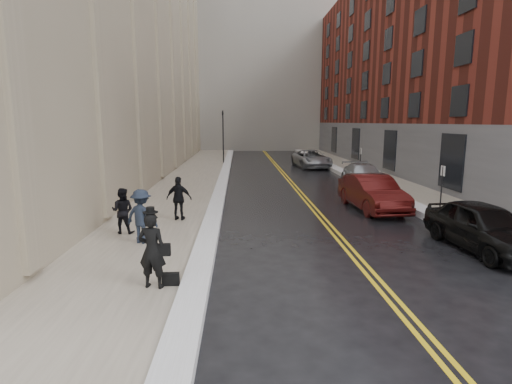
{
  "coord_description": "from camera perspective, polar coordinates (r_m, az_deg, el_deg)",
  "views": [
    {
      "loc": [
        -1.1,
        -9.1,
        4.14
      ],
      "look_at": [
        -0.48,
        5.26,
        1.6
      ],
      "focal_mm": 28.0,
      "sensor_mm": 36.0,
      "label": 1
    }
  ],
  "objects": [
    {
      "name": "ground",
      "position": [
        10.06,
        4.16,
        -14.31
      ],
      "size": [
        160.0,
        160.0,
        0.0
      ],
      "primitive_type": "plane",
      "color": "black",
      "rests_on": "ground"
    },
    {
      "name": "sidewalk_left",
      "position": [
        25.66,
        -10.06,
        0.75
      ],
      "size": [
        4.0,
        64.0,
        0.15
      ],
      "primitive_type": "cube",
      "color": "gray",
      "rests_on": "ground"
    },
    {
      "name": "sidewalk_right",
      "position": [
        27.36,
        19.22,
        0.92
      ],
      "size": [
        3.0,
        64.0,
        0.15
      ],
      "primitive_type": "cube",
      "color": "gray",
      "rests_on": "ground"
    },
    {
      "name": "lane_stripe_a",
      "position": [
        25.68,
        5.34,
        0.71
      ],
      "size": [
        0.12,
        64.0,
        0.01
      ],
      "primitive_type": "cube",
      "color": "gold",
      "rests_on": "ground"
    },
    {
      "name": "lane_stripe_b",
      "position": [
        25.71,
        5.87,
        0.71
      ],
      "size": [
        0.12,
        64.0,
        0.01
      ],
      "primitive_type": "cube",
      "color": "gold",
      "rests_on": "ground"
    },
    {
      "name": "snow_ridge_left",
      "position": [
        25.44,
        -4.93,
        0.92
      ],
      "size": [
        0.7,
        60.8,
        0.26
      ],
      "primitive_type": "cube",
      "color": "white",
      "rests_on": "ground"
    },
    {
      "name": "snow_ridge_right",
      "position": [
        26.72,
        15.54,
        1.07
      ],
      "size": [
        0.85,
        60.8,
        0.3
      ],
      "primitive_type": "cube",
      "color": "white",
      "rests_on": "ground"
    },
    {
      "name": "building_right",
      "position": [
        37.42,
        28.6,
        16.31
      ],
      "size": [
        14.0,
        50.0,
        18.0
      ],
      "primitive_type": "cube",
      "color": "maroon",
      "rests_on": "ground"
    },
    {
      "name": "tower_far_right",
      "position": [
        78.66,
        9.41,
        23.02
      ],
      "size": [
        22.0,
        18.0,
        44.0
      ],
      "primitive_type": "cube",
      "color": "slate",
      "rests_on": "ground"
    },
    {
      "name": "traffic_signal",
      "position": [
        39.15,
        -4.73,
        8.44
      ],
      "size": [
        0.18,
        0.15,
        5.2
      ],
      "color": "black",
      "rests_on": "ground"
    },
    {
      "name": "parking_sign_near",
      "position": [
        19.53,
        25.0,
        0.88
      ],
      "size": [
        0.06,
        0.35,
        2.23
      ],
      "color": "black",
      "rests_on": "ground"
    },
    {
      "name": "parking_sign_far",
      "position": [
        30.59,
        14.69,
        4.47
      ],
      "size": [
        0.06,
        0.35,
        2.23
      ],
      "color": "black",
      "rests_on": "ground"
    },
    {
      "name": "car_black",
      "position": [
        14.89,
        29.76,
        -4.32
      ],
      "size": [
        2.22,
        4.78,
        1.59
      ],
      "primitive_type": "imported",
      "rotation": [
        0.0,
        0.0,
        0.08
      ],
      "color": "black",
      "rests_on": "ground"
    },
    {
      "name": "car_maroon",
      "position": [
        19.64,
        16.27,
        -0.09
      ],
      "size": [
        2.13,
        5.14,
        1.66
      ],
      "primitive_type": "imported",
      "rotation": [
        0.0,
        0.0,
        0.08
      ],
      "color": "#400C0B",
      "rests_on": "ground"
    },
    {
      "name": "car_silver_near",
      "position": [
        26.2,
        15.1,
        2.23
      ],
      "size": [
        2.34,
        5.23,
        1.49
      ],
      "primitive_type": "imported",
      "rotation": [
        0.0,
        0.0,
        -0.05
      ],
      "color": "#9DA0A5",
      "rests_on": "ground"
    },
    {
      "name": "car_silver_far",
      "position": [
        36.87,
        7.91,
        4.72
      ],
      "size": [
        3.23,
        5.95,
        1.58
      ],
      "primitive_type": "imported",
      "rotation": [
        0.0,
        0.0,
        0.11
      ],
      "color": "#95969C",
      "rests_on": "ground"
    },
    {
      "name": "pedestrian_main",
      "position": [
        10.01,
        -14.62,
        -8.08
      ],
      "size": [
        0.76,
        0.57,
        1.87
      ],
      "primitive_type": "imported",
      "rotation": [
        0.0,
        0.0,
        2.95
      ],
      "color": "black",
      "rests_on": "sidewalk_left"
    },
    {
      "name": "pedestrian_a",
      "position": [
        15.16,
        -18.53,
        -2.55
      ],
      "size": [
        0.87,
        0.71,
        1.66
      ],
      "primitive_type": "imported",
      "rotation": [
        0.0,
        0.0,
        3.04
      ],
      "color": "black",
      "rests_on": "sidewalk_left"
    },
    {
      "name": "pedestrian_b",
      "position": [
        13.74,
        -16.03,
        -3.36
      ],
      "size": [
        1.34,
        1.1,
        1.81
      ],
      "primitive_type": "imported",
      "rotation": [
        0.0,
        0.0,
        2.71
      ],
      "color": "#1C2432",
      "rests_on": "sidewalk_left"
    },
    {
      "name": "pedestrian_c",
      "position": [
        16.61,
        -10.94,
        -0.9
      ],
      "size": [
        1.1,
        0.6,
        1.79
      ],
      "primitive_type": "imported",
      "rotation": [
        0.0,
        0.0,
        2.98
      ],
      "color": "black",
      "rests_on": "sidewalk_left"
    }
  ]
}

